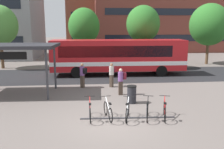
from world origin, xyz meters
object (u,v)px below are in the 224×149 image
(parked_bicycle_white_1, at_px, (108,111))
(transit_shelter, at_px, (2,47))
(city_bus, at_px, (119,56))
(commuter_black_pack_2, at_px, (83,74))
(commuter_maroon_pack_1, at_px, (121,80))
(street_tree_3, at_px, (143,24))
(parked_bicycle_black_3, at_px, (148,111))
(commuter_maroon_pack_0, at_px, (112,73))
(parked_bicycle_red_4, at_px, (165,111))
(street_tree_2, at_px, (209,25))
(trash_bin, at_px, (132,94))
(parked_bicycle_white_2, at_px, (128,111))
(street_tree_1, at_px, (84,26))
(parked_bicycle_red_0, at_px, (90,111))

(parked_bicycle_white_1, height_order, transit_shelter, transit_shelter)
(city_bus, distance_m, commuter_black_pack_2, 5.62)
(commuter_maroon_pack_1, height_order, street_tree_3, street_tree_3)
(parked_bicycle_white_1, bearing_deg, parked_bicycle_black_3, -102.95)
(commuter_maroon_pack_0, xyz_separation_m, street_tree_3, (3.97, 7.82, 3.63))
(parked_bicycle_red_4, bearing_deg, street_tree_3, 7.45)
(street_tree_3, bearing_deg, city_bus, -131.36)
(transit_shelter, xyz_separation_m, street_tree_2, (19.32, 11.54, 1.55))
(transit_shelter, distance_m, commuter_black_pack_2, 5.50)
(trash_bin, bearing_deg, commuter_black_pack_2, 126.71)
(parked_bicycle_red_4, relative_size, commuter_maroon_pack_1, 0.97)
(parked_bicycle_white_2, distance_m, street_tree_2, 20.91)
(parked_bicycle_white_2, xyz_separation_m, commuter_black_pack_2, (-2.28, 6.34, 0.64))
(street_tree_2, bearing_deg, commuter_black_pack_2, -144.81)
(city_bus, relative_size, parked_bicycle_black_3, 7.19)
(parked_bicycle_black_3, height_order, commuter_maroon_pack_1, commuter_maroon_pack_1)
(street_tree_1, bearing_deg, street_tree_3, -18.50)
(commuter_maroon_pack_0, distance_m, street_tree_1, 10.66)
(parked_bicycle_red_0, distance_m, commuter_maroon_pack_0, 6.43)
(commuter_maroon_pack_0, bearing_deg, transit_shelter, -42.49)
(parked_bicycle_white_1, bearing_deg, transit_shelter, 43.36)
(commuter_maroon_pack_1, relative_size, trash_bin, 1.68)
(parked_bicycle_red_0, xyz_separation_m, street_tree_3, (5.56, 14.01, 4.26))
(transit_shelter, bearing_deg, parked_bicycle_black_3, -29.17)
(parked_bicycle_white_1, relative_size, trash_bin, 1.66)
(parked_bicycle_red_0, height_order, commuter_maroon_pack_1, commuter_maroon_pack_1)
(parked_bicycle_black_3, bearing_deg, street_tree_1, 26.51)
(parked_bicycle_white_2, xyz_separation_m, parked_bicycle_black_3, (0.97, 0.01, 0.00))
(commuter_black_pack_2, height_order, street_tree_3, street_tree_3)
(parked_bicycle_red_0, xyz_separation_m, parked_bicycle_white_2, (1.77, -0.18, 0.00))
(transit_shelter, distance_m, street_tree_1, 12.36)
(parked_bicycle_white_2, height_order, parked_bicycle_red_4, same)
(parked_bicycle_white_1, bearing_deg, commuter_maroon_pack_1, -25.03)
(parked_bicycle_red_0, relative_size, street_tree_3, 0.26)
(commuter_black_pack_2, height_order, trash_bin, commuter_black_pack_2)
(commuter_black_pack_2, xyz_separation_m, trash_bin, (2.90, -3.90, -0.51))
(parked_bicycle_white_2, xyz_separation_m, trash_bin, (0.62, 2.45, 0.13))
(parked_bicycle_red_4, distance_m, trash_bin, 2.76)
(parked_bicycle_red_4, bearing_deg, city_bus, 20.06)
(parked_bicycle_black_3, bearing_deg, parked_bicycle_white_1, 101.20)
(parked_bicycle_red_0, distance_m, commuter_black_pack_2, 6.22)
(parked_bicycle_white_1, xyz_separation_m, parked_bicycle_red_4, (2.70, -0.20, 0.00))
(city_bus, height_order, parked_bicycle_red_0, city_bus)
(parked_bicycle_white_2, relative_size, commuter_maroon_pack_1, 0.97)
(city_bus, distance_m, street_tree_2, 12.85)
(parked_bicycle_red_0, distance_m, parked_bicycle_white_1, 0.85)
(parked_bicycle_black_3, relative_size, commuter_maroon_pack_0, 0.96)
(street_tree_1, xyz_separation_m, street_tree_2, (14.45, 0.26, 0.19))
(parked_bicycle_red_0, xyz_separation_m, commuter_maroon_pack_0, (1.60, 6.19, 0.63))
(city_bus, height_order, parked_bicycle_white_1, city_bus)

